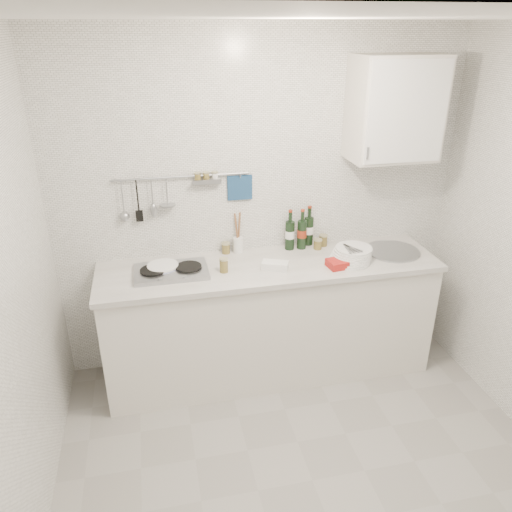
{
  "coord_description": "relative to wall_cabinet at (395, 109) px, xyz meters",
  "views": [
    {
      "loc": [
        -0.79,
        -2.01,
        2.48
      ],
      "look_at": [
        -0.15,
        0.9,
        1.09
      ],
      "focal_mm": 35.0,
      "sensor_mm": 36.0,
      "label": 1
    }
  ],
  "objects": [
    {
      "name": "ceiling",
      "position": [
        -0.9,
        -1.22,
        0.55
      ],
      "size": [
        3.0,
        3.0,
        0.0
      ],
      "primitive_type": "plane",
      "rotation": [
        3.14,
        0.0,
        0.0
      ],
      "color": "silver",
      "rests_on": "back_wall"
    },
    {
      "name": "floor",
      "position": [
        -0.9,
        -1.22,
        -1.95
      ],
      "size": [
        3.0,
        3.0,
        0.0
      ],
      "primitive_type": "plane",
      "color": "gray",
      "rests_on": "ground"
    },
    {
      "name": "butter_dish",
      "position": [
        -0.89,
        -0.21,
        -1.0
      ],
      "size": [
        0.2,
        0.15,
        0.05
      ],
      "primitive_type": "cube",
      "rotation": [
        0.0,
        0.0,
        -0.39
      ],
      "color": "white",
      "rests_on": "counter"
    },
    {
      "name": "jar_c",
      "position": [
        -0.48,
        0.06,
        -0.99
      ],
      "size": [
        0.07,
        0.07,
        0.08
      ],
      "rotation": [
        0.0,
        0.0,
        -0.11
      ],
      "color": "brown",
      "rests_on": "counter"
    },
    {
      "name": "plate_stack_hob",
      "position": [
        -1.66,
        -0.08,
        -1.01
      ],
      "size": [
        0.24,
        0.24,
        0.04
      ],
      "rotation": [
        0.0,
        0.0,
        0.05
      ],
      "color": "#4857A3",
      "rests_on": "counter"
    },
    {
      "name": "wall_rail",
      "position": [
        -1.5,
        0.15,
        -0.52
      ],
      "size": [
        0.98,
        0.09,
        0.34
      ],
      "color": "#93969B",
      "rests_on": "back_wall"
    },
    {
      "name": "jar_d",
      "position": [
        -1.24,
        -0.17,
        -0.98
      ],
      "size": [
        0.06,
        0.06,
        0.1
      ],
      "rotation": [
        0.0,
        0.0,
        -0.05
      ],
      "color": "brown",
      "rests_on": "counter"
    },
    {
      "name": "plate_stack_sink",
      "position": [
        -0.32,
        -0.2,
        -0.98
      ],
      "size": [
        0.32,
        0.31,
        0.11
      ],
      "rotation": [
        0.0,
        0.0,
        0.22
      ],
      "color": "white",
      "rests_on": "counter"
    },
    {
      "name": "strawberry_punnet",
      "position": [
        -0.45,
        -0.28,
        -1.0
      ],
      "size": [
        0.14,
        0.14,
        0.05
      ],
      "primitive_type": "cube",
      "rotation": [
        0.0,
        0.0,
        0.13
      ],
      "color": "red",
      "rests_on": "counter"
    },
    {
      "name": "wall_cabinet",
      "position": [
        0.0,
        0.0,
        0.0
      ],
      "size": [
        0.6,
        0.38,
        0.7
      ],
      "color": "silver",
      "rests_on": "back_wall"
    },
    {
      "name": "jar_a",
      "position": [
        -1.18,
        0.13,
        -0.99
      ],
      "size": [
        0.06,
        0.06,
        0.08
      ],
      "rotation": [
        0.0,
        0.0,
        0.37
      ],
      "color": "brown",
      "rests_on": "counter"
    },
    {
      "name": "counter",
      "position": [
        -0.89,
        -0.12,
        -1.52
      ],
      "size": [
        2.44,
        0.64,
        0.96
      ],
      "color": "silver",
      "rests_on": "floor"
    },
    {
      "name": "wine_bottles",
      "position": [
        -0.61,
        0.12,
        -0.87
      ],
      "size": [
        0.24,
        0.13,
        0.31
      ],
      "rotation": [
        0.0,
        0.0,
        0.31
      ],
      "color": "black",
      "rests_on": "counter"
    },
    {
      "name": "utensil_crock",
      "position": [
        -1.09,
        0.13,
        -0.95
      ],
      "size": [
        0.08,
        0.08,
        0.32
      ],
      "rotation": [
        0.0,
        0.0,
        0.16
      ],
      "color": "white",
      "rests_on": "counter"
    },
    {
      "name": "jar_b",
      "position": [
        -0.42,
        0.11,
        -0.98
      ],
      "size": [
        0.07,
        0.07,
        0.09
      ],
      "rotation": [
        0.0,
        0.0,
        0.02
      ],
      "color": "brown",
      "rests_on": "counter"
    },
    {
      "name": "back_wall",
      "position": [
        -0.9,
        0.18,
        -0.7
      ],
      "size": [
        3.0,
        0.02,
        2.5
      ],
      "primitive_type": "cube",
      "color": "silver",
      "rests_on": "floor"
    }
  ]
}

